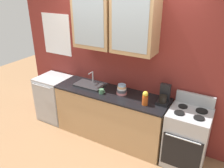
{
  "coord_description": "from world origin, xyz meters",
  "views": [
    {
      "loc": [
        1.68,
        -2.9,
        2.55
      ],
      "look_at": [
        0.03,
        0.0,
        1.04
      ],
      "focal_mm": 36.32,
      "sensor_mm": 36.0,
      "label": 1
    }
  ],
  "objects_px": {
    "vase": "(145,98)",
    "sink_faucet": "(89,85)",
    "bowl_stack": "(122,90)",
    "coffee_maker": "(164,96)",
    "stove_range": "(186,138)",
    "dishwasher": "(55,98)",
    "cup_near_sink": "(101,91)"
  },
  "relations": [
    {
      "from": "stove_range",
      "to": "dishwasher",
      "type": "distance_m",
      "value": 2.57
    },
    {
      "from": "sink_faucet",
      "to": "coffee_maker",
      "type": "xyz_separation_m",
      "value": [
        1.32,
        0.06,
        0.09
      ]
    },
    {
      "from": "stove_range",
      "to": "dishwasher",
      "type": "xyz_separation_m",
      "value": [
        -2.57,
        -0.0,
        -0.01
      ]
    },
    {
      "from": "vase",
      "to": "sink_faucet",
      "type": "bearing_deg",
      "value": 172.57
    },
    {
      "from": "stove_range",
      "to": "bowl_stack",
      "type": "height_order",
      "value": "stove_range"
    },
    {
      "from": "stove_range",
      "to": "coffee_maker",
      "type": "bearing_deg",
      "value": 167.69
    },
    {
      "from": "stove_range",
      "to": "dishwasher",
      "type": "relative_size",
      "value": 1.2
    },
    {
      "from": "cup_near_sink",
      "to": "coffee_maker",
      "type": "relative_size",
      "value": 0.39
    },
    {
      "from": "stove_range",
      "to": "cup_near_sink",
      "type": "relative_size",
      "value": 9.49
    },
    {
      "from": "stove_range",
      "to": "coffee_maker",
      "type": "distance_m",
      "value": 0.69
    },
    {
      "from": "dishwasher",
      "to": "coffee_maker",
      "type": "height_order",
      "value": "coffee_maker"
    },
    {
      "from": "sink_faucet",
      "to": "dishwasher",
      "type": "relative_size",
      "value": 0.58
    },
    {
      "from": "stove_range",
      "to": "bowl_stack",
      "type": "relative_size",
      "value": 6.31
    },
    {
      "from": "stove_range",
      "to": "vase",
      "type": "relative_size",
      "value": 4.87
    },
    {
      "from": "coffee_maker",
      "to": "stove_range",
      "type": "bearing_deg",
      "value": -12.31
    },
    {
      "from": "sink_faucet",
      "to": "bowl_stack",
      "type": "bearing_deg",
      "value": 0.11
    },
    {
      "from": "cup_near_sink",
      "to": "bowl_stack",
      "type": "bearing_deg",
      "value": 27.05
    },
    {
      "from": "bowl_stack",
      "to": "vase",
      "type": "distance_m",
      "value": 0.48
    },
    {
      "from": "cup_near_sink",
      "to": "dishwasher",
      "type": "xyz_separation_m",
      "value": [
        -1.18,
        0.11,
        -0.48
      ]
    },
    {
      "from": "bowl_stack",
      "to": "cup_near_sink",
      "type": "distance_m",
      "value": 0.33
    },
    {
      "from": "vase",
      "to": "cup_near_sink",
      "type": "distance_m",
      "value": 0.76
    },
    {
      "from": "stove_range",
      "to": "sink_faucet",
      "type": "relative_size",
      "value": 2.07
    },
    {
      "from": "stove_range",
      "to": "sink_faucet",
      "type": "xyz_separation_m",
      "value": [
        -1.74,
        0.03,
        0.45
      ]
    },
    {
      "from": "vase",
      "to": "dishwasher",
      "type": "height_order",
      "value": "vase"
    },
    {
      "from": "stove_range",
      "to": "bowl_stack",
      "type": "xyz_separation_m",
      "value": [
        -1.1,
        0.04,
        0.51
      ]
    },
    {
      "from": "sink_faucet",
      "to": "vase",
      "type": "relative_size",
      "value": 2.36
    },
    {
      "from": "sink_faucet",
      "to": "vase",
      "type": "distance_m",
      "value": 1.11
    },
    {
      "from": "sink_faucet",
      "to": "bowl_stack",
      "type": "height_order",
      "value": "sink_faucet"
    },
    {
      "from": "bowl_stack",
      "to": "coffee_maker",
      "type": "height_order",
      "value": "coffee_maker"
    },
    {
      "from": "vase",
      "to": "bowl_stack",
      "type": "bearing_deg",
      "value": 162.58
    },
    {
      "from": "sink_faucet",
      "to": "stove_range",
      "type": "bearing_deg",
      "value": -1.13
    },
    {
      "from": "coffee_maker",
      "to": "sink_faucet",
      "type": "bearing_deg",
      "value": -177.5
    }
  ]
}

